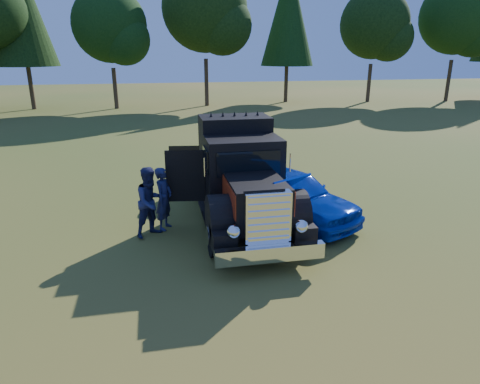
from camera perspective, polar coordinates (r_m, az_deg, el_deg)
name	(u,v)px	position (r m, az deg, el deg)	size (l,w,h in m)	color
ground	(199,254)	(10.89, -5.45, -8.20)	(120.00, 120.00, 0.00)	#2B5218
treeline	(77,8)	(38.36, -20.86, 21.99)	(72.10, 24.66, 13.84)	#2D2116
diamond_t_truck	(240,180)	(12.38, 0.02, 1.60)	(3.37, 7.16, 3.00)	black
hotrod_coupe	(291,195)	(12.81, 6.78, -0.37)	(3.70, 4.80, 1.89)	#06068D
spectator_near	(164,199)	(12.17, -10.12, -0.88)	(0.66, 0.43, 1.80)	#21344E
spectator_far	(151,202)	(11.78, -11.77, -1.30)	(0.94, 0.73, 1.94)	#1D2145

